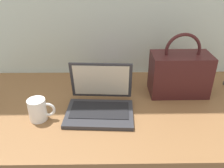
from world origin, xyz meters
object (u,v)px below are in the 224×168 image
at_px(laptop, 100,102).
at_px(book_stack, 110,77).
at_px(coffee_mug, 38,110).
at_px(handbag, 179,73).

height_order(laptop, book_stack, laptop).
xyz_separation_m(coffee_mug, handbag, (0.68, 0.23, 0.07)).
xyz_separation_m(laptop, handbag, (0.41, 0.16, 0.07)).
bearing_deg(book_stack, laptop, -99.60).
height_order(laptop, handbag, handbag).
distance_m(laptop, handbag, 0.45).
distance_m(coffee_mug, book_stack, 0.48).
relative_size(coffee_mug, handbag, 0.36).
xyz_separation_m(laptop, book_stack, (0.05, 0.29, -0.02)).
xyz_separation_m(coffee_mug, book_stack, (0.32, 0.36, -0.02)).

